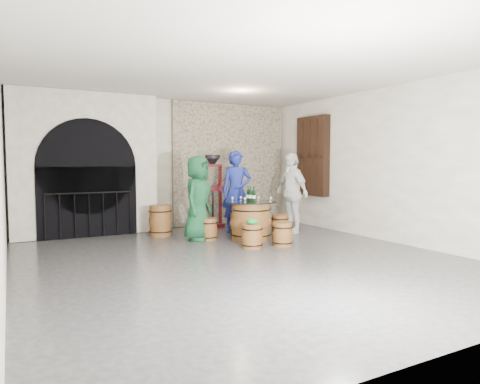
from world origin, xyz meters
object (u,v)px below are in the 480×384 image
barrel_stool_far (238,223)px  side_barrel (160,221)px  person_white (291,193)px  wine_bottle_right (248,195)px  barrel_table (251,221)px  barrel_stool_left (208,229)px  corking_press (213,185)px  person_blue (237,191)px  barrel_stool_right (280,225)px  wine_bottle_left (250,195)px  barrel_stool_near_right (283,234)px  person_green (197,198)px  wine_bottle_center (254,195)px  barrel_stool_near_left (252,236)px

barrel_stool_far → side_barrel: (-1.73, 0.47, 0.11)m
person_white → wine_bottle_right: size_ratio=5.74×
barrel_table → barrel_stool_left: barrel_table is taller
person_white → corking_press: bearing=-143.5°
person_blue → corking_press: person_blue is taller
barrel_stool_far → barrel_stool_left: bearing=-153.2°
barrel_stool_right → side_barrel: size_ratio=0.67×
barrel_stool_far → person_blue: (0.03, 0.13, 0.73)m
barrel_stool_right → corking_press: (-0.88, 1.72, 0.83)m
wine_bottle_left → barrel_stool_left: bearing=156.2°
person_blue → person_white: 1.28m
wine_bottle_left → barrel_stool_near_right: bearing=-76.6°
barrel_stool_right → person_green: size_ratio=0.26×
barrel_stool_right → corking_press: 2.10m
barrel_stool_far → wine_bottle_right: (-0.18, -0.78, 0.72)m
barrel_table → wine_bottle_center: (0.03, -0.08, 0.54)m
barrel_stool_left → person_blue: bearing=31.9°
person_blue → corking_press: 0.93m
barrel_stool_near_right → corking_press: size_ratio=0.25×
person_blue → wine_bottle_left: (-0.20, -1.00, -0.01)m
wine_bottle_left → wine_bottle_right: 0.09m
barrel_stool_far → corking_press: (-0.17, 1.03, 0.83)m
barrel_stool_left → person_blue: 1.41m
wine_bottle_left → corking_press: corking_press is taller
wine_bottle_right → barrel_stool_far: bearing=77.2°
person_green → person_blue: size_ratio=0.93×
barrel_stool_far → wine_bottle_center: (-0.15, -0.97, 0.72)m
barrel_stool_near_right → corking_press: bearing=94.3°
person_blue → person_white: (1.05, -0.73, -0.03)m
side_barrel → person_white: bearing=-20.9°
person_white → wine_bottle_center: 1.28m
wine_bottle_center → barrel_stool_near_right: bearing=-76.7°
barrel_table → wine_bottle_right: size_ratio=3.27×
person_blue → person_green: bearing=-132.8°
wine_bottle_center → corking_press: 2.01m
person_blue → barrel_stool_left: bearing=-124.9°
barrel_stool_near_right → wine_bottle_right: wine_bottle_right is taller
corking_press → person_green: bearing=-117.8°
barrel_stool_near_right → wine_bottle_left: 1.18m
barrel_stool_left → corking_press: corking_press is taller
barrel_stool_far → barrel_stool_near_left: same height
barrel_table → wine_bottle_right: bearing=91.2°
side_barrel → corking_press: bearing=19.7°
barrel_stool_right → person_white: (0.37, 0.09, 0.70)m
side_barrel → person_blue: bearing=-11.0°
wine_bottle_right → side_barrel: (-1.55, 1.25, -0.60)m
side_barrel → wine_bottle_center: bearing=-42.5°
barrel_table → barrel_stool_right: 0.93m
barrel_table → barrel_stool_near_left: 0.93m
barrel_stool_left → barrel_stool_far: same height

